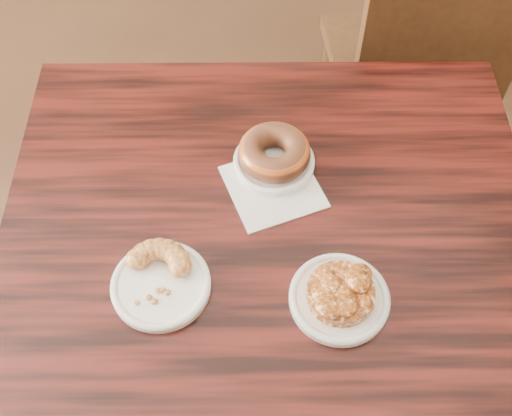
{
  "coord_description": "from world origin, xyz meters",
  "views": [
    {
      "loc": [
        0.22,
        -0.65,
        1.63
      ],
      "look_at": [
        0.21,
        -0.07,
        0.8
      ],
      "focal_mm": 45.0,
      "sensor_mm": 36.0,
      "label": 1
    }
  ],
  "objects_px": {
    "chair_far": "(405,62)",
    "cruller_fragment": "(159,279)",
    "apple_fritter": "(341,292)",
    "glazed_donut": "(274,152)",
    "cafe_table": "(268,348)"
  },
  "relations": [
    {
      "from": "apple_fritter",
      "to": "cafe_table",
      "type": "bearing_deg",
      "value": 143.09
    },
    {
      "from": "cafe_table",
      "to": "apple_fritter",
      "type": "xyz_separation_m",
      "value": [
        0.1,
        -0.08,
        0.4
      ]
    },
    {
      "from": "glazed_donut",
      "to": "apple_fritter",
      "type": "bearing_deg",
      "value": -69.25
    },
    {
      "from": "glazed_donut",
      "to": "cruller_fragment",
      "type": "relative_size",
      "value": 1.05
    },
    {
      "from": "chair_far",
      "to": "apple_fritter",
      "type": "height_order",
      "value": "chair_far"
    },
    {
      "from": "chair_far",
      "to": "cruller_fragment",
      "type": "height_order",
      "value": "chair_far"
    },
    {
      "from": "glazed_donut",
      "to": "cruller_fragment",
      "type": "bearing_deg",
      "value": -125.79
    },
    {
      "from": "apple_fritter",
      "to": "cruller_fragment",
      "type": "bearing_deg",
      "value": 176.09
    },
    {
      "from": "glazed_donut",
      "to": "cruller_fragment",
      "type": "height_order",
      "value": "glazed_donut"
    },
    {
      "from": "cafe_table",
      "to": "chair_far",
      "type": "height_order",
      "value": "chair_far"
    },
    {
      "from": "glazed_donut",
      "to": "chair_far",
      "type": "bearing_deg",
      "value": 58.94
    },
    {
      "from": "chair_far",
      "to": "apple_fritter",
      "type": "xyz_separation_m",
      "value": [
        -0.26,
        -0.85,
        0.33
      ]
    },
    {
      "from": "chair_far",
      "to": "glazed_donut",
      "type": "distance_m",
      "value": 0.77
    },
    {
      "from": "cafe_table",
      "to": "apple_fritter",
      "type": "height_order",
      "value": "apple_fritter"
    },
    {
      "from": "chair_far",
      "to": "cruller_fragment",
      "type": "xyz_separation_m",
      "value": [
        -0.53,
        -0.83,
        0.33
      ]
    }
  ]
}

